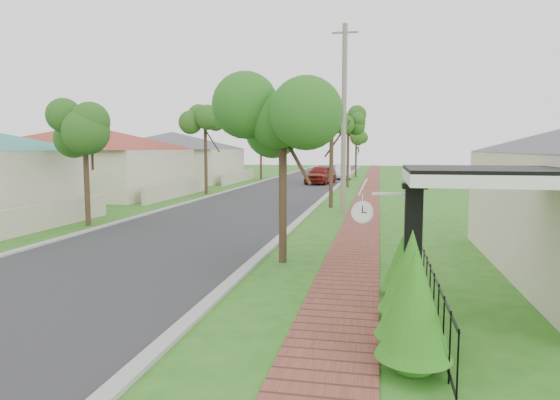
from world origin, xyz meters
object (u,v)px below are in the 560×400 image
Objects in this scene: porch_post at (412,261)px; utility_pole at (344,119)px; parked_car_red at (321,175)px; near_tree at (283,122)px; parked_car_white at (343,172)px; station_clock at (365,211)px.

porch_post is 0.29× the size of utility_pole.
parked_car_red is at bearing 99.27° from porch_post.
parked_car_red is 0.99× the size of near_tree.
porch_post is 14.99m from utility_pole.
parked_car_white is (1.39, 7.36, -0.09)m from parked_car_red.
station_clock reaches higher than parked_car_red.
porch_post reaches higher than parked_car_red.
station_clock reaches higher than parked_car_white.
parked_car_white is 27.22m from utility_pole.
utility_pole reaches higher than parked_car_red.
porch_post is at bearing -71.18° from parked_car_red.
parked_car_white is 37.30m from near_tree.
near_tree reaches higher than station_clock.
station_clock is at bearing -72.51° from parked_car_red.
porch_post is 0.58× the size of parked_car_white.
utility_pole is (-2.25, 14.45, 3.30)m from porch_post.
parked_car_red is 0.54× the size of utility_pole.
near_tree is at bearing 126.94° from porch_post.
utility_pole is 8.26× the size of station_clock.
parked_car_red is 20.14m from utility_pole.
near_tree is (1.01, -37.16, 3.07)m from parked_car_white.
station_clock is (3.30, -40.95, 1.23)m from parked_car_white.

